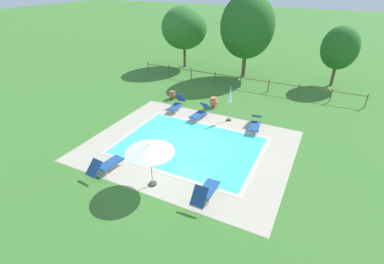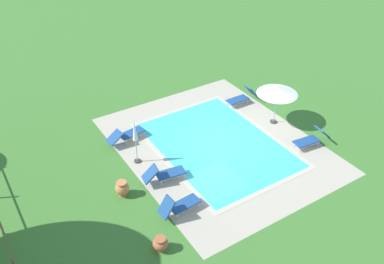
% 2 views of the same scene
% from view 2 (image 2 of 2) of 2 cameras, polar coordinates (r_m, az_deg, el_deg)
% --- Properties ---
extents(ground_plane, '(160.00, 160.00, 0.00)m').
position_cam_2_polar(ground_plane, '(21.03, 3.39, -1.73)').
color(ground_plane, '#3D752D').
extents(pool_deck_paving, '(11.07, 8.94, 0.01)m').
position_cam_2_polar(pool_deck_paving, '(21.03, 3.39, -1.72)').
color(pool_deck_paving, '#B2A893').
rests_on(pool_deck_paving, ground).
extents(swimming_pool_water, '(7.51, 5.38, 0.01)m').
position_cam_2_polar(swimming_pool_water, '(21.03, 3.39, -1.72)').
color(swimming_pool_water, '#42CCD6').
rests_on(swimming_pool_water, ground).
extents(pool_coping_rim, '(7.99, 5.86, 0.01)m').
position_cam_2_polar(pool_coping_rim, '(21.03, 3.39, -1.71)').
color(pool_coping_rim, '#C0B59F').
rests_on(pool_coping_rim, ground).
extents(sun_lounger_north_near_steps, '(0.87, 2.01, 0.90)m').
position_cam_2_polar(sun_lounger_north_near_steps, '(18.70, -3.73, -5.68)').
color(sun_lounger_north_near_steps, navy).
rests_on(sun_lounger_north_near_steps, ground).
extents(sun_lounger_north_mid, '(0.91, 2.12, 0.75)m').
position_cam_2_polar(sun_lounger_north_mid, '(21.35, -8.84, -0.32)').
color(sun_lounger_north_mid, navy).
rests_on(sun_lounger_north_mid, ground).
extents(sun_lounger_north_far, '(0.74, 1.86, 1.02)m').
position_cam_2_polar(sun_lounger_north_far, '(17.19, -1.73, -9.94)').
color(sun_lounger_north_far, navy).
rests_on(sun_lounger_north_far, ground).
extents(sun_lounger_north_end, '(0.60, 1.87, 0.98)m').
position_cam_2_polar(sun_lounger_north_end, '(24.36, 6.75, 4.73)').
color(sun_lounger_north_end, navy).
rests_on(sun_lounger_north_end, ground).
extents(sun_lounger_south_mid, '(0.82, 1.99, 0.92)m').
position_cam_2_polar(sun_lounger_south_mid, '(21.57, 15.92, -0.91)').
color(sun_lounger_south_mid, navy).
rests_on(sun_lounger_south_mid, ground).
extents(patio_umbrella_open_foreground, '(2.14, 2.14, 2.20)m').
position_cam_2_polar(patio_umbrella_open_foreground, '(22.11, 11.58, 5.55)').
color(patio_umbrella_open_foreground, '#383838').
rests_on(patio_umbrella_open_foreground, ground).
extents(patio_umbrella_closed_row_west, '(0.32, 0.32, 2.37)m').
position_cam_2_polar(patio_umbrella_closed_row_west, '(19.15, -7.78, -0.36)').
color(patio_umbrella_closed_row_west, '#383838').
rests_on(patio_umbrella_closed_row_west, ground).
extents(terracotta_urn_near_fence, '(0.58, 0.58, 0.61)m').
position_cam_2_polar(terracotta_urn_near_fence, '(15.97, -4.32, -14.92)').
color(terracotta_urn_near_fence, '#A85B38').
rests_on(terracotta_urn_near_fence, ground).
extents(terracotta_urn_by_tree, '(0.59, 0.59, 0.74)m').
position_cam_2_polar(terracotta_urn_by_tree, '(18.16, -9.51, -7.58)').
color(terracotta_urn_by_tree, '#C67547').
rests_on(terracotta_urn_by_tree, ground).
extents(perimeter_fence, '(18.84, 0.08, 1.05)m').
position_cam_2_polar(perimeter_fence, '(17.74, -24.77, -11.12)').
color(perimeter_fence, brown).
rests_on(perimeter_fence, ground).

